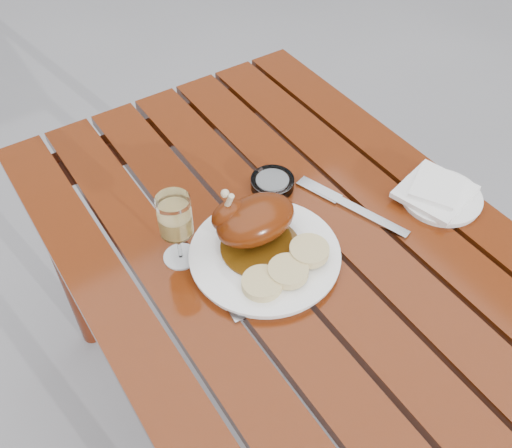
{
  "coord_description": "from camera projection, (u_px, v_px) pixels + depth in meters",
  "views": [
    {
      "loc": [
        -0.46,
        -0.56,
        1.58
      ],
      "look_at": [
        -0.05,
        0.06,
        0.78
      ],
      "focal_mm": 40.0,
      "sensor_mm": 36.0,
      "label": 1
    }
  ],
  "objects": [
    {
      "name": "ground",
      "position": [
        281.0,
        415.0,
        1.64
      ],
      "size": [
        60.0,
        60.0,
        0.0
      ],
      "primitive_type": "plane",
      "color": "slate",
      "rests_on": "ground"
    },
    {
      "name": "table",
      "position": [
        286.0,
        346.0,
        1.37
      ],
      "size": [
        0.8,
        1.2,
        0.75
      ],
      "primitive_type": "cube",
      "color": "maroon",
      "rests_on": "ground"
    },
    {
      "name": "dinner_plate",
      "position": [
        265.0,
        256.0,
        1.06
      ],
      "size": [
        0.32,
        0.32,
        0.02
      ],
      "primitive_type": "cylinder",
      "rotation": [
        0.0,
        0.0,
        -0.13
      ],
      "color": "white",
      "rests_on": "table"
    },
    {
      "name": "roast_duck",
      "position": [
        252.0,
        221.0,
        1.05
      ],
      "size": [
        0.16,
        0.16,
        0.12
      ],
      "color": "#502F09",
      "rests_on": "dinner_plate"
    },
    {
      "name": "bread_dumplings",
      "position": [
        287.0,
        268.0,
        1.02
      ],
      "size": [
        0.18,
        0.09,
        0.02
      ],
      "color": "#D0BE7F",
      "rests_on": "dinner_plate"
    },
    {
      "name": "wine_glass",
      "position": [
        177.0,
        230.0,
        1.02
      ],
      "size": [
        0.07,
        0.07,
        0.15
      ],
      "primitive_type": "cylinder",
      "rotation": [
        0.0,
        0.0,
        -0.12
      ],
      "color": "tan",
      "rests_on": "table"
    },
    {
      "name": "side_plate",
      "position": [
        441.0,
        197.0,
        1.17
      ],
      "size": [
        0.2,
        0.2,
        0.01
      ],
      "primitive_type": "cylinder",
      "rotation": [
        0.0,
        0.0,
        0.21
      ],
      "color": "white",
      "rests_on": "table"
    },
    {
      "name": "napkin",
      "position": [
        435.0,
        192.0,
        1.17
      ],
      "size": [
        0.17,
        0.16,
        0.01
      ],
      "primitive_type": "cube",
      "rotation": [
        0.0,
        0.0,
        0.26
      ],
      "color": "white",
      "rests_on": "side_plate"
    },
    {
      "name": "ashtray",
      "position": [
        272.0,
        183.0,
        1.2
      ],
      "size": [
        0.11,
        0.11,
        0.02
      ],
      "primitive_type": "cylinder",
      "rotation": [
        0.0,
        0.0,
        0.17
      ],
      "color": "#B2B7BC",
      "rests_on": "table"
    },
    {
      "name": "fork",
      "position": [
        219.0,
        286.0,
        1.02
      ],
      "size": [
        0.03,
        0.17,
        0.01
      ],
      "primitive_type": "cube",
      "rotation": [
        0.0,
        0.0,
        -0.08
      ],
      "color": "gray",
      "rests_on": "table"
    },
    {
      "name": "knife",
      "position": [
        360.0,
        211.0,
        1.15
      ],
      "size": [
        0.09,
        0.21,
        0.01
      ],
      "primitive_type": "cube",
      "rotation": [
        0.0,
        0.0,
        0.32
      ],
      "color": "gray",
      "rests_on": "table"
    }
  ]
}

